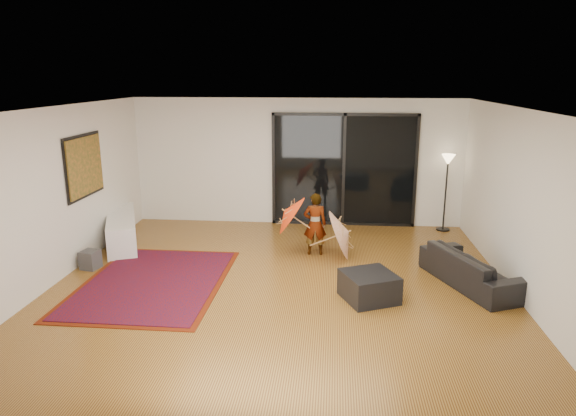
# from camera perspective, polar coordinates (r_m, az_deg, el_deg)

# --- Properties ---
(floor) EXTENTS (7.00, 7.00, 0.00)m
(floor) POSITION_cam_1_polar(r_m,az_deg,el_deg) (8.02, -0.92, -8.66)
(floor) COLOR olive
(floor) RESTS_ON ground
(ceiling) EXTENTS (7.00, 7.00, 0.00)m
(ceiling) POSITION_cam_1_polar(r_m,az_deg,el_deg) (7.38, -1.01, 10.99)
(ceiling) COLOR white
(ceiling) RESTS_ON wall_back
(wall_back) EXTENTS (7.00, 0.00, 7.00)m
(wall_back) POSITION_cam_1_polar(r_m,az_deg,el_deg) (11.00, 1.00, 5.11)
(wall_back) COLOR silver
(wall_back) RESTS_ON floor
(wall_front) EXTENTS (7.00, 0.00, 7.00)m
(wall_front) POSITION_cam_1_polar(r_m,az_deg,el_deg) (4.30, -6.04, -10.44)
(wall_front) COLOR silver
(wall_front) RESTS_ON floor
(wall_left) EXTENTS (0.00, 7.00, 7.00)m
(wall_left) POSITION_cam_1_polar(r_m,az_deg,el_deg) (8.68, -24.60, 1.19)
(wall_left) COLOR silver
(wall_left) RESTS_ON floor
(wall_right) EXTENTS (0.00, 7.00, 7.00)m
(wall_right) POSITION_cam_1_polar(r_m,az_deg,el_deg) (8.01, 24.78, 0.14)
(wall_right) COLOR silver
(wall_right) RESTS_ON floor
(sliding_door) EXTENTS (3.06, 0.07, 2.40)m
(sliding_door) POSITION_cam_1_polar(r_m,az_deg,el_deg) (10.97, 6.21, 4.20)
(sliding_door) COLOR black
(sliding_door) RESTS_ON wall_back
(painting) EXTENTS (0.04, 1.28, 1.08)m
(painting) POSITION_cam_1_polar(r_m,az_deg,el_deg) (9.47, -21.67, 4.37)
(painting) COLOR black
(painting) RESTS_ON wall_left
(media_console) EXTENTS (1.24, 2.05, 0.56)m
(media_console) POSITION_cam_1_polar(r_m,az_deg,el_deg) (10.37, -17.99, -2.28)
(media_console) COLOR white
(media_console) RESTS_ON floor
(speaker) EXTENTS (0.32, 0.32, 0.31)m
(speaker) POSITION_cam_1_polar(r_m,az_deg,el_deg) (9.27, -21.11, -5.37)
(speaker) COLOR #424244
(speaker) RESTS_ON floor
(persian_rug) EXTENTS (2.17, 3.02, 0.02)m
(persian_rug) POSITION_cam_1_polar(r_m,az_deg,el_deg) (8.39, -14.73, -7.99)
(persian_rug) COLOR #5C1A07
(persian_rug) RESTS_ON floor
(sofa) EXTENTS (1.39, 1.99, 0.54)m
(sofa) POSITION_cam_1_polar(r_m,az_deg,el_deg) (8.46, 19.75, -6.32)
(sofa) COLOR black
(sofa) RESTS_ON floor
(ottoman) EXTENTS (0.93, 0.93, 0.40)m
(ottoman) POSITION_cam_1_polar(r_m,az_deg,el_deg) (7.58, 9.00, -8.61)
(ottoman) COLOR black
(ottoman) RESTS_ON floor
(floor_lamp) EXTENTS (0.27, 0.27, 1.60)m
(floor_lamp) POSITION_cam_1_polar(r_m,az_deg,el_deg) (10.98, 17.29, 3.97)
(floor_lamp) COLOR black
(floor_lamp) RESTS_ON floor
(child) EXTENTS (0.43, 0.30, 1.14)m
(child) POSITION_cam_1_polar(r_m,az_deg,el_deg) (9.21, 3.01, -1.79)
(child) COLOR #999999
(child) RESTS_ON floor
(parasol_orange) EXTENTS (0.58, 0.79, 0.86)m
(parasol_orange) POSITION_cam_1_polar(r_m,az_deg,el_deg) (9.16, -0.43, -0.79)
(parasol_orange) COLOR red
(parasol_orange) RESTS_ON child
(parasol_white) EXTENTS (0.53, 0.91, 0.94)m
(parasol_white) POSITION_cam_1_polar(r_m,az_deg,el_deg) (9.09, 6.76, -2.52)
(parasol_white) COLOR white
(parasol_white) RESTS_ON floor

